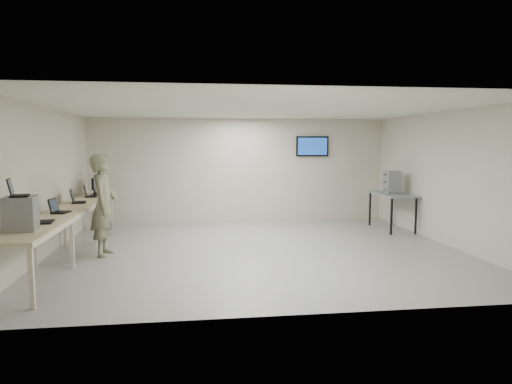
{
  "coord_description": "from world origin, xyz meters",
  "views": [
    {
      "loc": [
        -1.22,
        -8.84,
        2.11
      ],
      "look_at": [
        0.0,
        0.2,
        1.15
      ],
      "focal_mm": 32.0,
      "sensor_mm": 36.0,
      "label": 1
    }
  ],
  "objects": [
    {
      "name": "room",
      "position": [
        0.03,
        0.06,
        1.41
      ],
      "size": [
        8.01,
        7.01,
        2.81
      ],
      "color": "#999A8F",
      "rests_on": "ground"
    },
    {
      "name": "workbench",
      "position": [
        -3.59,
        0.0,
        0.83
      ],
      "size": [
        0.76,
        6.0,
        0.9
      ],
      "color": "tan",
      "rests_on": "ground"
    },
    {
      "name": "equipment_box",
      "position": [
        -3.65,
        -2.13,
        1.14
      ],
      "size": [
        0.46,
        0.51,
        0.48
      ],
      "primitive_type": "cube",
      "rotation": [
        0.0,
        0.0,
        0.14
      ],
      "color": "slate",
      "rests_on": "workbench"
    },
    {
      "name": "laptop_on_box",
      "position": [
        -3.7,
        -2.13,
        1.45
      ],
      "size": [
        0.33,
        0.37,
        0.25
      ],
      "rotation": [
        0.0,
        0.0,
        0.23
      ],
      "color": "black",
      "rests_on": "equipment_box"
    },
    {
      "name": "laptop_0",
      "position": [
        -3.6,
        -1.51,
        0.98
      ],
      "size": [
        0.35,
        0.4,
        0.29
      ],
      "rotation": [
        0.0,
        0.0,
        0.11
      ],
      "color": "black",
      "rests_on": "workbench"
    },
    {
      "name": "laptop_1",
      "position": [
        -3.62,
        -0.5,
        0.97
      ],
      "size": [
        0.32,
        0.37,
        0.26
      ],
      "rotation": [
        0.0,
        0.0,
        -0.15
      ],
      "color": "black",
      "rests_on": "workbench"
    },
    {
      "name": "laptop_2",
      "position": [
        -3.66,
        0.92,
        0.97
      ],
      "size": [
        0.36,
        0.41,
        0.29
      ],
      "rotation": [
        0.0,
        0.0,
        0.17
      ],
      "color": "black",
      "rests_on": "workbench"
    },
    {
      "name": "laptop_3",
      "position": [
        -3.65,
        2.0,
        0.97
      ],
      "size": [
        0.34,
        0.39,
        0.27
      ],
      "rotation": [
        0.0,
        0.0,
        0.17
      ],
      "color": "black",
      "rests_on": "workbench"
    },
    {
      "name": "monitor_near",
      "position": [
        -3.6,
        2.41,
        1.15
      ],
      "size": [
        0.18,
        0.41,
        0.41
      ],
      "color": "black",
      "rests_on": "workbench"
    },
    {
      "name": "monitor_far",
      "position": [
        -3.6,
        2.75,
        1.18
      ],
      "size": [
        0.21,
        0.47,
        0.47
      ],
      "color": "black",
      "rests_on": "workbench"
    },
    {
      "name": "soldier",
      "position": [
        -2.93,
        -0.02,
        0.96
      ],
      "size": [
        0.46,
        0.7,
        1.92
      ],
      "primitive_type": "imported",
      "rotation": [
        0.0,
        0.0,
        1.57
      ],
      "color": "#585D4A",
      "rests_on": "ground"
    },
    {
      "name": "side_table",
      "position": [
        3.6,
        1.76,
        0.83
      ],
      "size": [
        0.7,
        1.51,
        0.9
      ],
      "color": "slate",
      "rests_on": "ground"
    },
    {
      "name": "storage_bins",
      "position": [
        3.58,
        1.76,
        1.18
      ],
      "size": [
        0.35,
        0.39,
        0.56
      ],
      "color": "gray",
      "rests_on": "side_table"
    }
  ]
}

